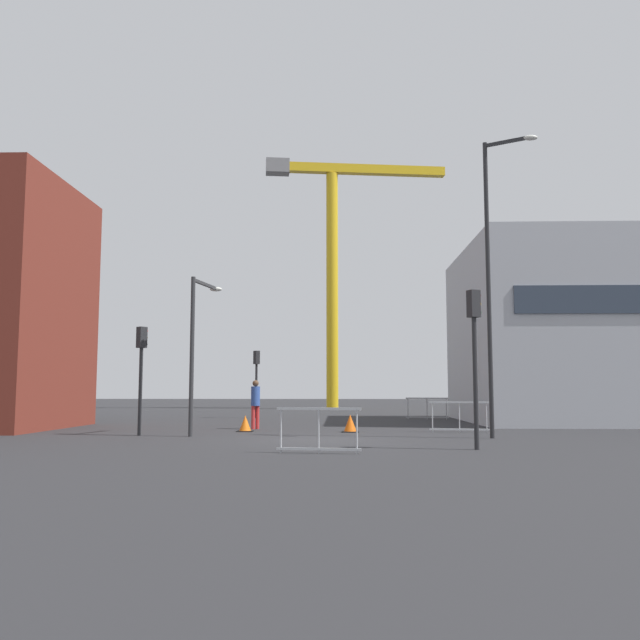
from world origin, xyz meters
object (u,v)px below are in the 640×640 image
Objects in this scene: construction_crane at (335,244)px; traffic_light_far at (475,342)px; traffic_light_island at (141,361)px; streetlamp_tall at (493,266)px; traffic_cone_orange at (350,424)px; streetlamp_short at (197,336)px; pedestrian_walking at (255,400)px; traffic_light_verge at (256,372)px; traffic_cone_on_verge at (245,424)px.

construction_crane is 4.75× the size of traffic_light_far.
streetlamp_tall is at bearing -5.24° from traffic_light_island.
construction_crane reaches higher than traffic_cone_orange.
streetlamp_short is at bearing -2.73° from traffic_light_island.
traffic_light_far is at bearing -65.52° from traffic_cone_orange.
traffic_light_island reaches higher than pedestrian_walking.
traffic_light_verge reaches higher than pedestrian_walking.
traffic_light_far reaches higher than pedestrian_walking.
pedestrian_walking reaches higher than traffic_cone_orange.
traffic_light_far is at bearing -51.77° from pedestrian_walking.
construction_crane is 2.04× the size of streetlamp_tall.
traffic_light_far reaches higher than traffic_cone_on_verge.
pedestrian_walking is (1.17, -9.60, -1.30)m from traffic_light_verge.
construction_crane is 5.48× the size of traffic_light_verge.
streetlamp_short is 8.97× the size of traffic_cone_on_verge.
traffic_light_verge is 9.76m from pedestrian_walking.
construction_crane is at bearing 96.42° from traffic_light_far.
streetlamp_tall is (5.22, -30.13, -7.33)m from construction_crane.
construction_crane is 19.41m from traffic_light_verge.
traffic_cone_orange is (6.95, 1.87, -2.14)m from traffic_light_island.
pedestrian_walking is at bearing 128.23° from traffic_light_far.
traffic_light_island is at bearing -99.47° from traffic_light_verge.
construction_crane reaches higher than traffic_light_verge.
construction_crane reaches higher than pedestrian_walking.
pedestrian_walking is at bearing 83.11° from traffic_cone_on_verge.
streetlamp_tall is 15.34× the size of traffic_cone_orange.
pedestrian_walking is at bearing 46.53° from traffic_light_island.
traffic_light_far is 6.58× the size of traffic_cone_orange.
traffic_light_verge is 5.71× the size of traffic_cone_orange.
traffic_light_island reaches higher than traffic_cone_on_verge.
construction_crane is 35.64m from traffic_light_far.
construction_crane is 31.45m from streetlamp_tall.
traffic_light_verge is at bearing 96.98° from pedestrian_walking.
construction_crane is 10.41× the size of pedestrian_walking.
traffic_light_verge is at bearing 88.57° from streetlamp_short.
traffic_light_island is (-11.43, 1.05, -2.96)m from streetlamp_tall.
traffic_cone_orange is 3.76m from traffic_cone_on_verge.
traffic_cone_on_verge is at bearing 33.23° from traffic_light_island.
traffic_light_far reaches higher than traffic_cone_orange.
traffic_light_far is 11.17m from traffic_light_island.
streetlamp_short is 1.45× the size of traffic_light_island.
streetlamp_tall is 17.21m from traffic_light_verge.
traffic_cone_on_verge is (3.19, 2.09, -2.16)m from traffic_light_island.
construction_crane is 5.38× the size of traffic_light_island.
streetlamp_short is at bearing 149.46° from traffic_light_far.
traffic_light_verge is (0.33, 13.24, -0.87)m from streetlamp_short.
traffic_cone_on_verge is at bearing 159.15° from streetlamp_tall.
traffic_cone_on_verge is (-6.84, 7.00, -2.45)m from traffic_light_far.
traffic_light_verge is at bearing 80.53° from traffic_light_island.
traffic_light_far is 7.83m from traffic_cone_orange.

